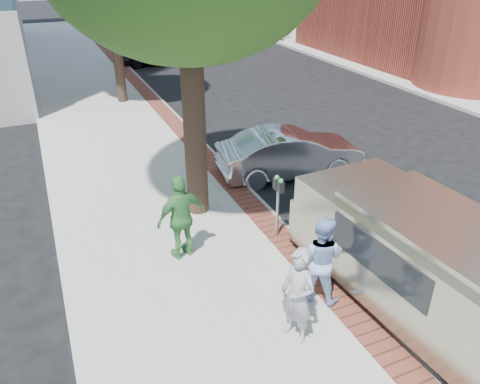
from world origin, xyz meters
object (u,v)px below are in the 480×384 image
parking_meter (278,194)px  person_officer (320,259)px  sedan_silver (290,153)px  van (423,259)px  person_gray (298,296)px  person_green (181,217)px  bg_car (154,52)px

parking_meter → person_officer: (-0.28, -2.16, -0.20)m
person_officer → sedan_silver: (2.25, 5.12, -0.32)m
person_officer → van: (1.55, -0.86, 0.12)m
sedan_silver → person_gray: bearing=158.4°
parking_meter → person_green: (-2.16, 0.11, -0.13)m
parking_meter → sedan_silver: parking_meter is taller
person_officer → van: size_ratio=0.30×
sedan_silver → bg_car: 15.92m
person_officer → person_green: 2.95m
parking_meter → person_gray: 3.11m
person_officer → bg_car: size_ratio=0.43×
parking_meter → van: (1.27, -3.01, -0.08)m
sedan_silver → person_officer: bearing=162.8°
person_green → van: 4.64m
sedan_silver → van: (-0.70, -5.97, 0.44)m
parking_meter → person_gray: (-1.15, -2.88, -0.19)m
parking_meter → bg_car: (2.02, 18.88, -0.52)m
person_gray → person_officer: bearing=110.6°
parking_meter → bg_car: parking_meter is taller
person_gray → bg_car: (3.18, 21.76, -0.33)m
bg_car → person_green: bearing=170.8°
person_gray → van: bearing=68.0°
parking_meter → bg_car: bearing=83.9°
person_gray → person_green: person_green is taller
parking_meter → sedan_silver: 3.59m
person_gray → bg_car: bearing=152.8°
sedan_silver → bg_car: size_ratio=1.04×
parking_meter → van: van is taller
bg_car → person_gray: bearing=175.1°
person_gray → sedan_silver: size_ratio=0.41×
parking_meter → van: 3.27m
person_gray → sedan_silver: bearing=133.0°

